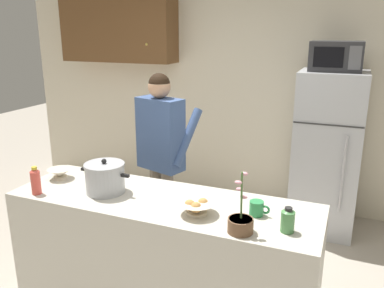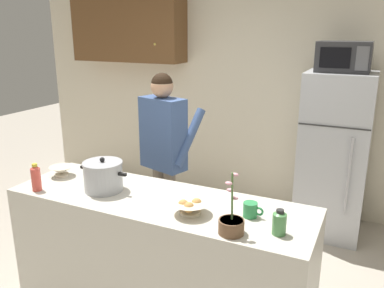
# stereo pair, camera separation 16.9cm
# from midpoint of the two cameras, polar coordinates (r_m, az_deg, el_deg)

# --- Properties ---
(back_wall_unit) EXTENTS (6.00, 0.48, 2.60)m
(back_wall_unit) POSITION_cam_midpoint_polar(r_m,az_deg,el_deg) (4.77, 3.88, 8.58)
(back_wall_unit) COLOR beige
(back_wall_unit) RESTS_ON ground
(kitchen_island) EXTENTS (2.16, 0.68, 0.92)m
(kitchen_island) POSITION_cam_midpoint_polar(r_m,az_deg,el_deg) (3.00, -5.84, -15.98)
(kitchen_island) COLOR beige
(kitchen_island) RESTS_ON ground
(refrigerator) EXTENTS (0.64, 0.68, 1.66)m
(refrigerator) POSITION_cam_midpoint_polar(r_m,az_deg,el_deg) (4.26, 17.74, -1.24)
(refrigerator) COLOR #B7BABF
(refrigerator) RESTS_ON ground
(microwave) EXTENTS (0.48, 0.37, 0.28)m
(microwave) POSITION_cam_midpoint_polar(r_m,az_deg,el_deg) (4.07, 18.90, 11.85)
(microwave) COLOR #2D2D30
(microwave) RESTS_ON refrigerator
(person_near_pot) EXTENTS (0.60, 0.53, 1.69)m
(person_near_pot) POSITION_cam_midpoint_polar(r_m,az_deg,el_deg) (3.60, -5.78, 0.11)
(person_near_pot) COLOR #726656
(person_near_pot) RESTS_ON ground
(cooking_pot) EXTENTS (0.40, 0.29, 0.25)m
(cooking_pot) POSITION_cam_midpoint_polar(r_m,az_deg,el_deg) (2.93, -14.01, -4.75)
(cooking_pot) COLOR #ADAFB5
(cooking_pot) RESTS_ON kitchen_island
(coffee_mug) EXTENTS (0.13, 0.09, 0.10)m
(coffee_mug) POSITION_cam_midpoint_polar(r_m,az_deg,el_deg) (2.54, 7.42, -9.17)
(coffee_mug) COLOR #2D8C4C
(coffee_mug) RESTS_ON kitchen_island
(bread_bowl) EXTENTS (0.25, 0.25, 0.10)m
(bread_bowl) POSITION_cam_midpoint_polar(r_m,az_deg,el_deg) (2.54, -1.28, -9.02)
(bread_bowl) COLOR beige
(bread_bowl) RESTS_ON kitchen_island
(empty_bowl) EXTENTS (0.19, 0.19, 0.08)m
(empty_bowl) POSITION_cam_midpoint_polar(r_m,az_deg,el_deg) (3.31, -19.85, -3.96)
(empty_bowl) COLOR beige
(empty_bowl) RESTS_ON kitchen_island
(bottle_near_edge) EXTENTS (0.08, 0.08, 0.15)m
(bottle_near_edge) POSITION_cam_midpoint_polar(r_m,az_deg,el_deg) (2.37, 11.59, -10.64)
(bottle_near_edge) COLOR #4C8C4C
(bottle_near_edge) RESTS_ON kitchen_island
(bottle_mid_counter) EXTENTS (0.07, 0.07, 0.20)m
(bottle_mid_counter) POSITION_cam_midpoint_polar(r_m,az_deg,el_deg) (3.06, -23.04, -4.88)
(bottle_mid_counter) COLOR #D84C3F
(bottle_mid_counter) RESTS_ON kitchen_island
(potted_orchid) EXTENTS (0.15, 0.15, 0.37)m
(potted_orchid) POSITION_cam_midpoint_polar(r_m,az_deg,el_deg) (2.33, 4.89, -11.21)
(potted_orchid) COLOR brown
(potted_orchid) RESTS_ON kitchen_island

